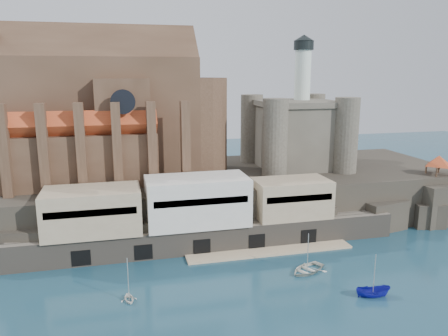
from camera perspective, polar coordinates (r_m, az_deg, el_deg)
name	(u,v)px	position (r m, az deg, el deg)	size (l,w,h in m)	color
ground	(301,305)	(63.51, 10.02, -17.15)	(300.00, 300.00, 0.00)	#173B4E
promontory	(228,194)	(96.17, 0.56, -3.42)	(100.00, 36.00, 10.00)	black
quay	(197,216)	(78.57, -3.57, -6.23)	(70.00, 12.00, 13.05)	#675F53
church	(112,117)	(92.53, -14.42, 6.43)	(47.00, 25.93, 30.51)	#452F20
castle_keep	(296,130)	(100.25, 9.40, 4.88)	(21.20, 21.20, 29.30)	#4C473C
rock_outcrop	(435,202)	(103.84, 25.83, -4.02)	(14.50, 10.50, 8.70)	black
pavilion	(439,162)	(102.03, 26.24, 0.71)	(6.40, 6.40, 5.40)	#452F20
boat_2	(373,297)	(67.88, 18.84, -15.61)	(1.86, 1.91, 4.94)	#1518A0
boat_4	(129,301)	(64.81, -12.28, -16.61)	(2.64, 1.61, 3.06)	white
boat_6	(307,271)	(72.89, 10.79, -13.12)	(4.69, 1.36, 6.57)	silver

